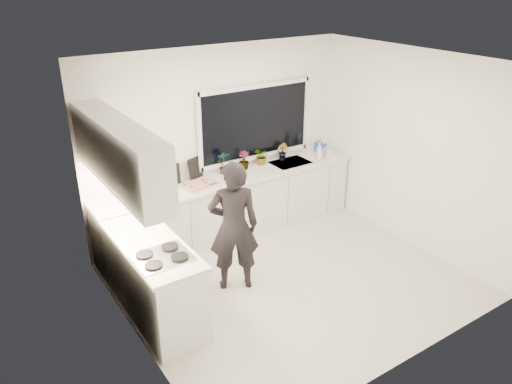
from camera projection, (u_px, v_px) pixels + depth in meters
floor at (292, 281)px, 6.30m from camera, size 4.00×3.50×0.02m
wall_back at (219, 142)px, 7.07m from camera, size 4.00×0.02×2.70m
wall_left at (127, 229)px, 4.72m from camera, size 0.02×3.50×2.70m
wall_right at (412, 150)px, 6.76m from camera, size 0.02×3.50×2.70m
ceiling at (299, 62)px, 5.18m from camera, size 4.00×3.50×0.02m
window at (256, 122)px, 7.27m from camera, size 1.80×0.02×1.00m
base_cabinets_back at (232, 208)px, 7.21m from camera, size 3.92×0.58×0.88m
base_cabinets_left at (154, 280)px, 5.53m from camera, size 0.58×1.60×0.88m
countertop_back at (231, 179)px, 7.01m from camera, size 3.94×0.62×0.04m
countertop_left at (151, 244)px, 5.34m from camera, size 0.62×1.60×0.04m
upper_cabinets at (118, 154)px, 5.16m from camera, size 0.34×2.10×0.70m
sink at (290, 165)px, 7.57m from camera, size 0.58×0.42×0.14m
faucet at (283, 152)px, 7.65m from camera, size 0.03×0.03×0.22m
stovetop at (162, 256)px, 5.05m from camera, size 0.56×0.48×0.03m
person at (234, 227)px, 5.87m from camera, size 0.71×0.61×1.65m
pizza_tray at (199, 185)px, 6.72m from camera, size 0.52×0.42×0.03m
pizza at (199, 184)px, 6.71m from camera, size 0.47×0.38×0.01m
watering_can at (319, 147)px, 7.99m from camera, size 0.15×0.15×0.13m
paper_towel_roll at (149, 185)px, 6.44m from camera, size 0.13×0.13×0.26m
knife_block at (127, 190)px, 6.34m from camera, size 0.15×0.13×0.22m
utensil_crock at (163, 212)px, 5.82m from camera, size 0.14×0.14×0.16m
picture_frame_large at (172, 174)px, 6.74m from camera, size 0.22×0.07×0.28m
picture_frame_small at (195, 168)px, 6.92m from camera, size 0.24×0.12×0.30m
herb_plants at (252, 158)px, 7.31m from camera, size 1.23×0.24×0.34m
soap_bottles at (322, 151)px, 7.63m from camera, size 0.28×0.13×0.27m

